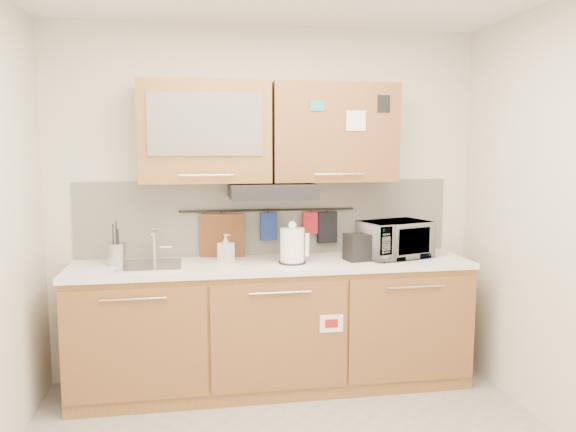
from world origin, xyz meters
name	(u,v)px	position (x,y,z in m)	size (l,w,h in m)	color
wall_back	(267,204)	(0.00, 1.50, 1.30)	(3.20, 3.20, 0.00)	silver
base_cabinet	(273,332)	(0.00, 1.19, 0.41)	(2.80, 0.64, 0.88)	#AB793C
countertop	(273,265)	(0.00, 1.19, 0.90)	(2.82, 0.62, 0.04)	white
backsplash	(267,217)	(0.00, 1.49, 1.20)	(2.80, 0.02, 0.56)	silver
upper_cabinets	(269,133)	(0.00, 1.32, 1.83)	(1.82, 0.37, 0.70)	#AB793C
range_hood	(272,191)	(0.00, 1.25, 1.42)	(0.60, 0.46, 0.10)	black
sink	(150,265)	(-0.85, 1.21, 0.92)	(0.42, 0.40, 0.26)	silver
utensil_rail	(268,210)	(0.00, 1.45, 1.26)	(0.02, 0.02, 1.30)	black
utensil_crock	(117,254)	(-1.08, 1.26, 1.00)	(0.14, 0.14, 0.30)	#B1B2B6
kettle	(292,246)	(0.13, 1.12, 1.04)	(0.23, 0.22, 0.30)	white
toaster	(363,246)	(0.65, 1.15, 1.02)	(0.28, 0.20, 0.19)	black
microwave	(395,239)	(0.90, 1.20, 1.05)	(0.49, 0.33, 0.27)	#999999
soap_bottle	(226,247)	(-0.33, 1.28, 1.02)	(0.09, 0.09, 0.20)	#999999
cutting_board	(222,242)	(-0.35, 1.44, 1.03)	(0.33, 0.02, 0.41)	brown
oven_mitt	(269,227)	(0.00, 1.44, 1.14)	(0.12, 0.03, 0.21)	navy
dark_pouch	(327,227)	(0.45, 1.44, 1.12)	(0.15, 0.04, 0.24)	black
pot_holder	(312,223)	(0.33, 1.44, 1.16)	(0.13, 0.02, 0.16)	#B31723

